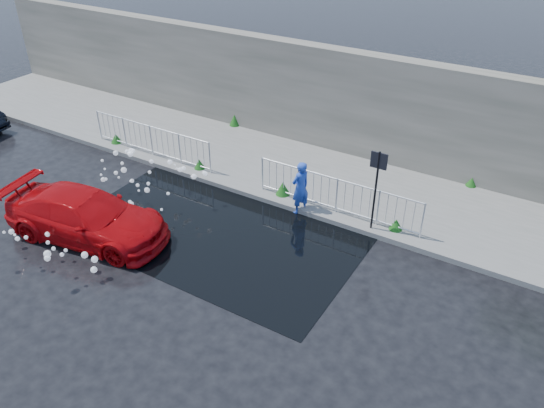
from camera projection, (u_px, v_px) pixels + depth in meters
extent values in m
plane|color=black|center=(182.00, 242.00, 14.36)|extent=(90.00, 90.00, 0.00)
cube|color=slate|center=(276.00, 165.00, 17.93)|extent=(30.00, 4.00, 0.15)
cube|color=slate|center=(243.00, 191.00, 16.48)|extent=(30.00, 0.25, 0.16)
cube|color=#575549|center=(308.00, 94.00, 18.55)|extent=(30.00, 0.60, 3.50)
cube|color=black|center=(218.00, 230.00, 14.86)|extent=(8.00, 5.00, 0.01)
cylinder|color=black|center=(375.00, 194.00, 14.09)|extent=(0.06, 0.06, 2.50)
cube|color=black|center=(379.00, 161.00, 13.56)|extent=(0.45, 0.04, 0.45)
cylinder|color=silver|center=(99.00, 125.00, 19.25)|extent=(0.05, 0.05, 1.10)
cylinder|color=silver|center=(210.00, 158.00, 17.06)|extent=(0.05, 0.05, 1.10)
cylinder|color=silver|center=(149.00, 126.00, 17.88)|extent=(5.00, 0.04, 0.04)
cylinder|color=silver|center=(153.00, 152.00, 18.39)|extent=(5.00, 0.04, 0.04)
cylinder|color=silver|center=(262.00, 173.00, 16.19)|extent=(0.05, 0.05, 1.10)
cylinder|color=silver|center=(423.00, 221.00, 14.00)|extent=(0.05, 0.05, 1.10)
cylinder|color=silver|center=(338.00, 179.00, 14.82)|extent=(5.00, 0.04, 0.04)
cylinder|color=silver|center=(336.00, 208.00, 15.32)|extent=(5.00, 0.04, 0.04)
cone|color=#175316|center=(116.00, 138.00, 19.19)|extent=(0.40, 0.40, 0.34)
cone|color=#175316|center=(199.00, 164.00, 17.52)|extent=(0.36, 0.36, 0.34)
cone|color=#175316|center=(283.00, 188.00, 16.10)|extent=(0.44, 0.44, 0.42)
cone|color=#175316|center=(396.00, 224.00, 14.55)|extent=(0.38, 0.38, 0.32)
cone|color=#175316|center=(235.00, 120.00, 20.46)|extent=(0.42, 0.42, 0.43)
cone|color=#175316|center=(472.00, 182.00, 16.56)|extent=(0.34, 0.34, 0.28)
sphere|color=white|center=(131.00, 151.00, 16.71)|extent=(0.18, 0.18, 0.18)
sphere|color=white|center=(102.00, 161.00, 16.57)|extent=(0.09, 0.09, 0.09)
sphere|color=white|center=(124.00, 170.00, 16.16)|extent=(0.18, 0.18, 0.18)
sphere|color=white|center=(170.00, 162.00, 16.07)|extent=(0.14, 0.14, 0.14)
sphere|color=white|center=(194.00, 176.00, 15.28)|extent=(0.16, 0.16, 0.16)
sphere|color=white|center=(148.00, 184.00, 15.48)|extent=(0.11, 0.11, 0.11)
sphere|color=white|center=(122.00, 163.00, 16.35)|extent=(0.11, 0.11, 0.11)
sphere|color=white|center=(116.00, 153.00, 16.86)|extent=(0.16, 0.16, 0.16)
sphere|color=white|center=(204.00, 173.00, 15.46)|extent=(0.12, 0.12, 0.12)
sphere|color=white|center=(103.00, 180.00, 15.88)|extent=(0.14, 0.14, 0.14)
sphere|color=white|center=(129.00, 153.00, 16.80)|extent=(0.12, 0.12, 0.12)
sphere|color=white|center=(133.00, 151.00, 16.69)|extent=(0.13, 0.13, 0.13)
sphere|color=white|center=(192.00, 176.00, 15.51)|extent=(0.07, 0.07, 0.07)
sphere|color=white|center=(184.00, 168.00, 15.91)|extent=(0.14, 0.14, 0.14)
sphere|color=white|center=(119.00, 177.00, 15.80)|extent=(0.07, 0.07, 0.07)
sphere|color=white|center=(115.00, 204.00, 15.16)|extent=(0.13, 0.13, 0.13)
sphere|color=white|center=(177.00, 169.00, 15.70)|extent=(0.07, 0.07, 0.07)
sphere|color=white|center=(132.00, 181.00, 15.70)|extent=(0.12, 0.12, 0.12)
sphere|color=white|center=(147.00, 190.00, 15.34)|extent=(0.16, 0.16, 0.16)
sphere|color=white|center=(131.00, 204.00, 15.22)|extent=(0.15, 0.15, 0.15)
sphere|color=white|center=(130.00, 202.00, 15.20)|extent=(0.10, 0.10, 0.10)
sphere|color=white|center=(162.00, 210.00, 14.70)|extent=(0.08, 0.08, 0.08)
sphere|color=white|center=(138.00, 185.00, 15.62)|extent=(0.11, 0.11, 0.11)
sphere|color=white|center=(180.00, 170.00, 15.82)|extent=(0.14, 0.14, 0.14)
sphere|color=white|center=(168.00, 194.00, 15.29)|extent=(0.10, 0.10, 0.10)
sphere|color=white|center=(170.00, 162.00, 16.17)|extent=(0.16, 0.16, 0.16)
sphere|color=white|center=(101.00, 175.00, 16.22)|extent=(0.07, 0.07, 0.07)
sphere|color=white|center=(106.00, 179.00, 16.00)|extent=(0.09, 0.09, 0.09)
sphere|color=white|center=(150.00, 172.00, 15.94)|extent=(0.11, 0.11, 0.11)
sphere|color=white|center=(130.00, 154.00, 16.63)|extent=(0.17, 0.17, 0.17)
sphere|color=white|center=(139.00, 191.00, 15.47)|extent=(0.07, 0.07, 0.07)
sphere|color=white|center=(78.00, 196.00, 15.75)|extent=(0.16, 0.16, 0.16)
sphere|color=white|center=(141.00, 210.00, 14.86)|extent=(0.12, 0.12, 0.12)
sphere|color=white|center=(103.00, 200.00, 15.59)|extent=(0.07, 0.07, 0.07)
sphere|color=white|center=(205.00, 174.00, 15.49)|extent=(0.14, 0.14, 0.14)
sphere|color=white|center=(130.00, 181.00, 15.67)|extent=(0.06, 0.06, 0.06)
sphere|color=white|center=(116.00, 173.00, 16.21)|extent=(0.13, 0.13, 0.13)
sphere|color=white|center=(127.00, 152.00, 16.62)|extent=(0.14, 0.14, 0.14)
sphere|color=white|center=(175.00, 165.00, 16.13)|extent=(0.06, 0.06, 0.06)
sphere|color=white|center=(98.00, 209.00, 15.43)|extent=(0.11, 0.11, 0.11)
sphere|color=white|center=(151.00, 161.00, 16.29)|extent=(0.14, 0.14, 0.14)
sphere|color=white|center=(193.00, 178.00, 15.51)|extent=(0.09, 0.09, 0.09)
sphere|color=white|center=(105.00, 169.00, 16.23)|extent=(0.07, 0.07, 0.07)
sphere|color=white|center=(15.00, 235.00, 13.10)|extent=(0.07, 0.07, 0.07)
sphere|color=white|center=(11.00, 232.00, 13.93)|extent=(0.15, 0.15, 0.15)
sphere|color=white|center=(26.00, 237.00, 12.94)|extent=(0.10, 0.10, 0.10)
sphere|color=white|center=(94.00, 270.00, 12.83)|extent=(0.16, 0.16, 0.16)
sphere|color=white|center=(47.00, 258.00, 12.31)|extent=(0.15, 0.15, 0.15)
sphere|color=white|center=(47.00, 254.00, 12.33)|extent=(0.17, 0.17, 0.17)
sphere|color=white|center=(53.00, 249.00, 12.79)|extent=(0.10, 0.10, 0.10)
sphere|color=white|center=(85.00, 255.00, 13.09)|extent=(0.17, 0.17, 0.17)
sphere|color=white|center=(66.00, 250.00, 13.52)|extent=(0.10, 0.10, 0.10)
sphere|color=white|center=(95.00, 259.00, 12.85)|extent=(0.17, 0.17, 0.17)
sphere|color=white|center=(4.00, 232.00, 13.47)|extent=(0.08, 0.08, 0.08)
sphere|color=white|center=(62.00, 255.00, 12.52)|extent=(0.10, 0.10, 0.10)
sphere|color=white|center=(48.00, 234.00, 13.83)|extent=(0.14, 0.14, 0.14)
sphere|color=white|center=(48.00, 242.00, 13.44)|extent=(0.10, 0.10, 0.10)
sphere|color=white|center=(17.00, 239.00, 13.00)|extent=(0.12, 0.12, 0.12)
sphere|color=white|center=(47.00, 234.00, 13.70)|extent=(0.09, 0.09, 0.09)
imported|color=#B6070B|center=(86.00, 216.00, 14.24)|extent=(4.84, 2.61, 1.33)
imported|color=blue|center=(300.00, 188.00, 15.21)|extent=(0.59, 0.70, 1.64)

